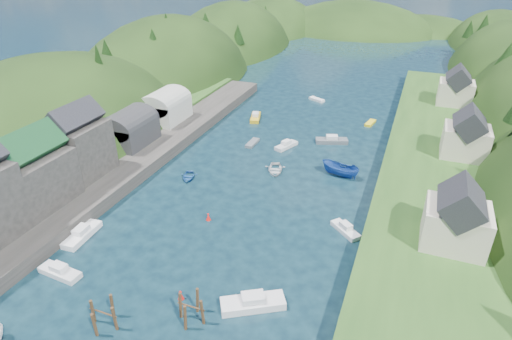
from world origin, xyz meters
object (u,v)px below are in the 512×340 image
at_px(piling_cluster_far, 191,311).
at_px(piling_cluster_near, 104,317).
at_px(channel_buoy_near, 181,295).
at_px(channel_buoy_far, 208,217).

bearing_deg(piling_cluster_far, piling_cluster_near, -153.82).
bearing_deg(channel_buoy_near, piling_cluster_far, -39.82).
xyz_separation_m(piling_cluster_near, channel_buoy_near, (5.15, 5.90, -0.75)).
relative_size(piling_cluster_near, channel_buoy_near, 3.26).
bearing_deg(piling_cluster_near, channel_buoy_near, 48.88).
height_order(piling_cluster_near, channel_buoy_far, piling_cluster_near).
distance_m(piling_cluster_near, piling_cluster_far, 8.57).
height_order(piling_cluster_near, piling_cluster_far, piling_cluster_far).
xyz_separation_m(piling_cluster_near, channel_buoy_far, (1.23, 20.15, -0.75)).
distance_m(piling_cluster_far, channel_buoy_near, 3.40).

